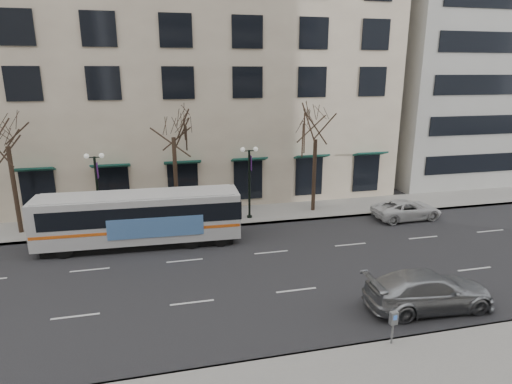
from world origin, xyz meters
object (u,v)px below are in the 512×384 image
object	(u,v)px
tree_far_left	(5,131)
tree_far_mid	(173,123)
silver_car	(429,290)
lamp_post_left	(98,188)
lamp_post_right	(249,179)
tree_far_right	(316,126)
pay_station	(393,321)
white_pickup	(407,209)
city_bus	(141,217)

from	to	relation	value
tree_far_left	tree_far_mid	bearing A→B (deg)	0.00
tree_far_mid	silver_car	xyz separation A→B (m)	(10.21, -13.90, -6.07)
lamp_post_left	lamp_post_right	size ratio (longest dim) A/B	1.00
tree_far_right	lamp_post_left	size ratio (longest dim) A/B	1.55
tree_far_left	pay_station	size ratio (longest dim) A/B	6.20
lamp_post_right	white_pickup	bearing A→B (deg)	-12.30
tree_far_right	silver_car	xyz separation A→B (m)	(0.21, -13.90, -5.59)
lamp_post_right	silver_car	distance (m)	14.44
city_bus	silver_car	size ratio (longest dim) A/B	2.09
tree_far_right	lamp_post_left	bearing A→B (deg)	-177.71
tree_far_mid	silver_car	world-z (taller)	tree_far_mid
silver_car	white_pickup	bearing A→B (deg)	-24.91
tree_far_mid	pay_station	bearing A→B (deg)	-66.05
silver_car	white_pickup	distance (m)	12.34
city_bus	silver_car	xyz separation A→B (m)	(12.51, -10.30, -0.93)
lamp_post_left	tree_far_right	bearing A→B (deg)	2.29
tree_far_left	lamp_post_right	distance (m)	15.48
pay_station	white_pickup	bearing A→B (deg)	52.90
tree_far_right	lamp_post_left	world-z (taller)	tree_far_right
lamp_post_left	silver_car	bearing A→B (deg)	-41.19
silver_car	pay_station	distance (m)	3.78
lamp_post_right	city_bus	xyz separation A→B (m)	(-7.31, -3.00, -1.18)
tree_far_right	lamp_post_right	size ratio (longest dim) A/B	1.55
city_bus	pay_station	world-z (taller)	city_bus
city_bus	pay_station	xyz separation A→B (m)	(9.46, -12.50, -0.64)
tree_far_left	city_bus	bearing A→B (deg)	-25.10
tree_far_left	silver_car	bearing A→B (deg)	-34.52
tree_far_mid	tree_far_right	distance (m)	10.01
white_pickup	pay_station	distance (m)	15.80
city_bus	white_pickup	world-z (taller)	city_bus
tree_far_right	pay_station	world-z (taller)	tree_far_right
tree_far_left	pay_station	xyz separation A→B (m)	(17.15, -16.10, -5.57)
tree_far_left	silver_car	world-z (taller)	tree_far_left
lamp_post_left	pay_station	xyz separation A→B (m)	(12.14, -15.50, -1.82)
tree_far_right	white_pickup	world-z (taller)	tree_far_right
tree_far_right	silver_car	size ratio (longest dim) A/B	1.40
lamp_post_left	pay_station	world-z (taller)	lamp_post_left
silver_car	white_pickup	xyz separation A→B (m)	(5.75, 10.91, -0.15)
tree_far_mid	lamp_post_left	distance (m)	6.40
pay_station	tree_far_right	bearing A→B (deg)	76.74
tree_far_mid	lamp_post_right	size ratio (longest dim) A/B	1.64
tree_far_mid	pay_station	distance (m)	18.54
tree_far_mid	lamp_post_left	size ratio (longest dim) A/B	1.64
tree_far_right	silver_car	world-z (taller)	tree_far_right
tree_far_left	lamp_post_right	bearing A→B (deg)	-2.29
lamp_post_left	city_bus	world-z (taller)	lamp_post_left
lamp_post_left	tree_far_mid	bearing A→B (deg)	6.85
lamp_post_right	silver_car	size ratio (longest dim) A/B	0.91
city_bus	white_pickup	bearing A→B (deg)	4.04
tree_far_mid	tree_far_right	size ratio (longest dim) A/B	1.06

